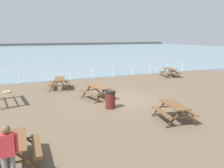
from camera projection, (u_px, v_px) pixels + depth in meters
ground_plane at (120, 101)px, 14.61m from camera, size 30.00×24.00×0.20m
sea_band at (30, 51)px, 61.63m from camera, size 142.00×90.00×0.01m
distant_shoreline at (19, 46)px, 99.97m from camera, size 142.00×6.00×1.80m
seaward_railing at (82, 71)px, 21.35m from camera, size 23.07×0.07×1.08m
picnic_table_near_left at (60, 81)px, 17.36m from camera, size 1.90×2.11×0.80m
picnic_table_near_right at (15, 145)px, 7.13m from camera, size 1.65×1.90×0.80m
picnic_table_mid_centre at (174, 108)px, 10.79m from camera, size 1.86×2.08×0.80m
picnic_table_far_left at (170, 71)px, 22.62m from camera, size 1.89×2.11×0.80m
picnic_table_far_right at (98, 89)px, 14.61m from camera, size 1.83×2.05×0.80m
visitor at (8, 152)px, 5.94m from camera, size 0.53×0.23×1.66m
litter_bin at (110, 100)px, 12.65m from camera, size 0.55×0.55×0.95m
rope_coil at (7, 92)px, 16.29m from camera, size 0.55×0.55×0.11m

